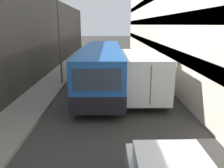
% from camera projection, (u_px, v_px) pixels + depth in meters
% --- Properties ---
extents(ground_plane, '(150.00, 150.00, 0.00)m').
position_uv_depth(ground_plane, '(112.00, 93.00, 14.35)').
color(ground_plane, '#33302D').
extents(sidewalk_left, '(2.14, 60.00, 0.15)m').
position_uv_depth(sidewalk_left, '(42.00, 93.00, 14.27)').
color(sidewalk_left, gray).
rests_on(sidewalk_left, ground_plane).
extents(building_left_shopfront, '(2.40, 60.00, 6.90)m').
position_uv_depth(building_left_shopfront, '(3.00, 45.00, 13.44)').
color(building_left_shopfront, '#423D38').
rests_on(building_left_shopfront, ground_plane).
extents(building_right_apartment, '(2.40, 60.00, 10.01)m').
position_uv_depth(building_right_apartment, '(198.00, 14.00, 13.11)').
color(building_right_apartment, beige).
rests_on(building_right_apartment, ground_plane).
extents(bus, '(2.62, 11.95, 2.87)m').
position_uv_depth(bus, '(102.00, 67.00, 15.30)').
color(bus, '#1E519E').
rests_on(bus, ground_plane).
extents(box_truck, '(2.31, 7.69, 2.71)m').
position_uv_depth(box_truck, '(140.00, 71.00, 13.99)').
color(box_truck, silver).
rests_on(box_truck, ground_plane).
extents(panel_van, '(1.89, 4.74, 1.92)m').
position_uv_depth(panel_van, '(94.00, 51.00, 28.61)').
color(panel_van, '#BCBCC1').
rests_on(panel_van, ground_plane).
extents(street_lamp, '(0.36, 0.80, 8.18)m').
position_uv_depth(street_lamp, '(57.00, 5.00, 15.02)').
color(street_lamp, '#38383D').
rests_on(street_lamp, sidewalk_left).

